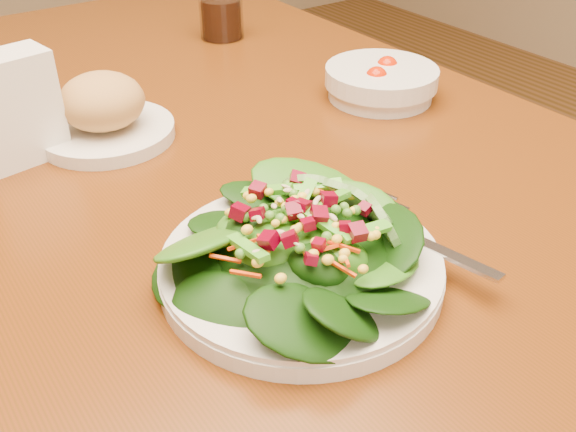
# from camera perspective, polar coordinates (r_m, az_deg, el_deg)

# --- Properties ---
(dining_table) EXTENTS (0.90, 1.40, 0.75)m
(dining_table) POSITION_cam_1_polar(r_m,az_deg,el_deg) (0.82, -7.53, -0.84)
(dining_table) COLOR #5D280B
(dining_table) RESTS_ON ground_plane
(salad_plate) EXTENTS (0.26, 0.25, 0.07)m
(salad_plate) POSITION_cam_1_polar(r_m,az_deg,el_deg) (0.56, 1.94, -2.92)
(salad_plate) COLOR silver
(salad_plate) RESTS_ON dining_table
(bread_plate) EXTENTS (0.17, 0.17, 0.08)m
(bread_plate) POSITION_cam_1_polar(r_m,az_deg,el_deg) (0.82, -16.05, 8.78)
(bread_plate) COLOR silver
(bread_plate) RESTS_ON dining_table
(tomato_bowl) EXTENTS (0.16, 0.16, 0.05)m
(tomato_bowl) POSITION_cam_1_polar(r_m,az_deg,el_deg) (0.91, 8.26, 11.71)
(tomato_bowl) COLOR silver
(tomato_bowl) RESTS_ON dining_table
(drinking_glass) EXTENTS (0.07, 0.07, 0.13)m
(drinking_glass) POSITION_cam_1_polar(r_m,az_deg,el_deg) (1.14, -6.01, 18.17)
(drinking_glass) COLOR silver
(drinking_glass) RESTS_ON dining_table
(napkin_holder) EXTENTS (0.10, 0.07, 0.13)m
(napkin_holder) POSITION_cam_1_polar(r_m,az_deg,el_deg) (0.79, -23.34, 8.95)
(napkin_holder) COLOR white
(napkin_holder) RESTS_ON dining_table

